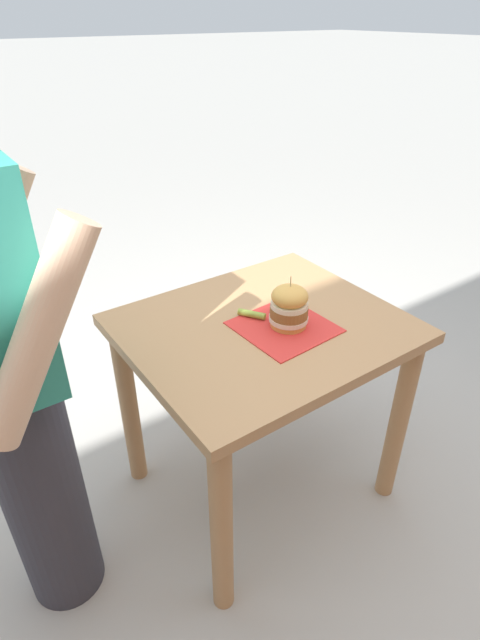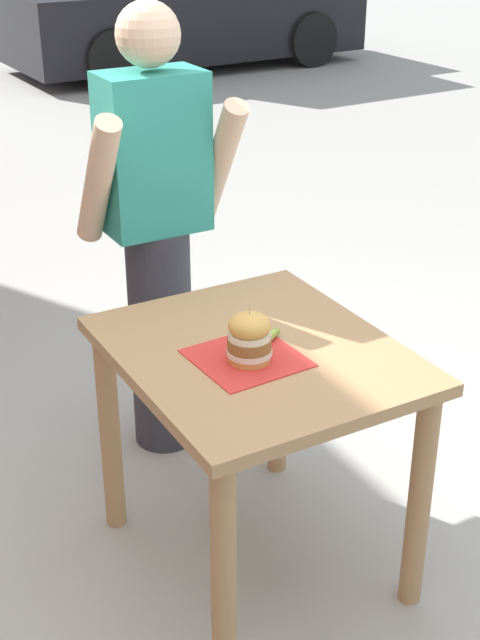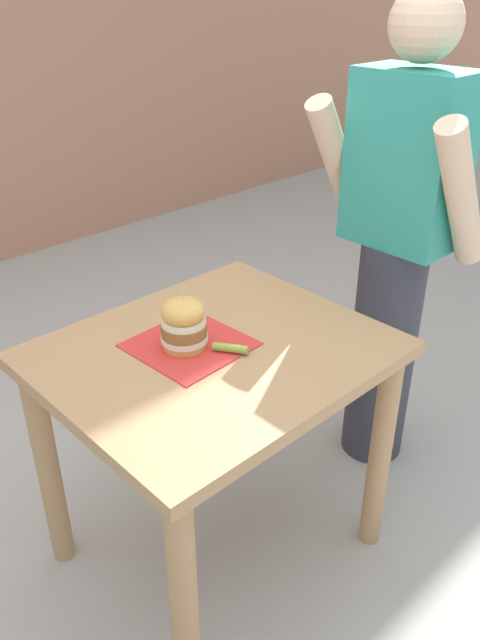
{
  "view_description": "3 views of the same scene",
  "coord_description": "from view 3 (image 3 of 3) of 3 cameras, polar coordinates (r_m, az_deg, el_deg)",
  "views": [
    {
      "loc": [
        -1.13,
        0.89,
        1.7
      ],
      "look_at": [
        0.0,
        0.1,
        0.84
      ],
      "focal_mm": 28.0,
      "sensor_mm": 36.0,
      "label": 1
    },
    {
      "loc": [
        -1.18,
        -2.0,
        2.03
      ],
      "look_at": [
        0.0,
        0.1,
        0.84
      ],
      "focal_mm": 50.0,
      "sensor_mm": 36.0,
      "label": 2
    },
    {
      "loc": [
        1.13,
        -0.97,
        1.71
      ],
      "look_at": [
        0.0,
        0.1,
        0.84
      ],
      "focal_mm": 35.0,
      "sensor_mm": 36.0,
      "label": 3
    }
  ],
  "objects": [
    {
      "name": "pickle_spear",
      "position": [
        1.71,
        -0.89,
        -2.59
      ],
      "size": [
        0.09,
        0.07,
        0.02
      ],
      "primitive_type": "cylinder",
      "rotation": [
        0.0,
        1.57,
        0.58
      ],
      "color": "#8EA83D",
      "rests_on": "serving_paper"
    },
    {
      "name": "sandwich",
      "position": [
        1.71,
        -5.17,
        -0.3
      ],
      "size": [
        0.13,
        0.13,
        0.18
      ],
      "color": "gold",
      "rests_on": "serving_paper"
    },
    {
      "name": "diner_across_table",
      "position": [
        2.23,
        14.06,
        6.56
      ],
      "size": [
        0.55,
        0.35,
        1.69
      ],
      "color": "#33333D",
      "rests_on": "ground"
    },
    {
      "name": "patio_table",
      "position": [
        1.83,
        -2.29,
        -6.65
      ],
      "size": [
        0.78,
        0.92,
        0.79
      ],
      "color": "tan",
      "rests_on": "ground"
    },
    {
      "name": "ground_plane",
      "position": [
        2.26,
        -1.95,
        -19.86
      ],
      "size": [
        80.0,
        80.0,
        0.0
      ],
      "primitive_type": "plane",
      "color": "#ADAAA3"
    },
    {
      "name": "serving_paper",
      "position": [
        1.76,
        -4.62,
        -2.25
      ],
      "size": [
        0.31,
        0.31,
        0.0
      ],
      "primitive_type": "cube",
      "rotation": [
        0.0,
        0.0,
        0.05
      ],
      "color": "red",
      "rests_on": "patio_table"
    }
  ]
}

